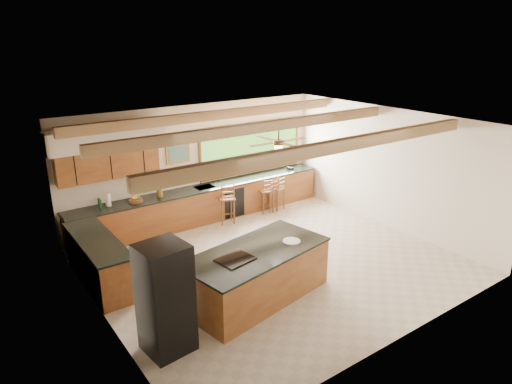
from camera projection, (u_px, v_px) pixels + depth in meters
ground at (273, 262)px, 9.82m from camera, size 7.20×7.20×0.00m
room_shell at (249, 158)px, 9.50m from camera, size 7.27×6.54×3.02m
counter_run at (184, 215)px, 11.15m from camera, size 7.12×3.10×1.27m
island at (256, 274)px, 8.38m from camera, size 2.94×1.75×0.98m
refrigerator at (165, 299)px, 6.85m from camera, size 0.76×0.74×1.77m
bar_stool_a at (267, 191)px, 12.36m from camera, size 0.44×0.44×1.04m
bar_stool_b at (228, 199)px, 11.64m from camera, size 0.51×0.51×1.12m
bar_stool_c at (271, 192)px, 12.44m from camera, size 0.41×0.41×0.95m
bar_stool_d at (278, 189)px, 12.57m from camera, size 0.44×0.44×1.02m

